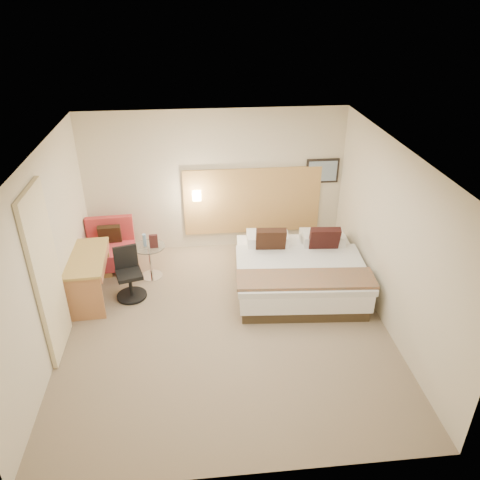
{
  "coord_description": "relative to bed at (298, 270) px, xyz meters",
  "views": [
    {
      "loc": [
        -0.36,
        -5.63,
        4.55
      ],
      "look_at": [
        0.29,
        0.8,
        1.03
      ],
      "focal_mm": 35.0,
      "sensor_mm": 36.0,
      "label": 1
    }
  ],
  "objects": [
    {
      "name": "bottle_a",
      "position": [
        -2.57,
        0.61,
        0.39
      ],
      "size": [
        0.07,
        0.07,
        0.22
      ],
      "primitive_type": "cylinder",
      "rotation": [
        0.0,
        0.0,
        0.07
      ],
      "color": "#8AB4D5",
      "rests_on": "side_table"
    },
    {
      "name": "headboard_panel",
      "position": [
        -0.59,
        1.57,
        0.62
      ],
      "size": [
        2.6,
        0.04,
        1.3
      ],
      "primitive_type": "cube",
      "color": "#BB8848",
      "rests_on": "wall_back"
    },
    {
      "name": "menu_folder",
      "position": [
        -2.41,
        0.54,
        0.4
      ],
      "size": [
        0.15,
        0.07,
        0.24
      ],
      "primitive_type": "cube",
      "rotation": [
        0.0,
        0.0,
        0.07
      ],
      "color": "#3E1A19",
      "rests_on": "side_table"
    },
    {
      "name": "wall_front",
      "position": [
        -1.29,
        -3.41,
        1.02
      ],
      "size": [
        4.8,
        0.02,
        2.7
      ],
      "primitive_type": "cube",
      "color": "beige",
      "rests_on": "floor"
    },
    {
      "name": "desk",
      "position": [
        -3.41,
        0.04,
        0.29
      ],
      "size": [
        0.65,
        1.29,
        0.79
      ],
      "color": "#AA8742",
      "rests_on": "floor"
    },
    {
      "name": "curtain",
      "position": [
        -3.65,
        -1.15,
        0.89
      ],
      "size": [
        0.06,
        0.9,
        2.42
      ],
      "primitive_type": "cube",
      "color": "beige",
      "rests_on": "wall_left"
    },
    {
      "name": "wall_left",
      "position": [
        -3.7,
        -0.9,
        1.02
      ],
      "size": [
        0.02,
        5.0,
        2.7
      ],
      "primitive_type": "cube",
      "color": "beige",
      "rests_on": "floor"
    },
    {
      "name": "art_canvas",
      "position": [
        0.73,
        1.56,
        1.17
      ],
      "size": [
        0.54,
        0.01,
        0.39
      ],
      "primitive_type": "cube",
      "color": "#778FA4",
      "rests_on": "wall_back"
    },
    {
      "name": "desk_chair",
      "position": [
        -2.81,
        0.03,
        0.03
      ],
      "size": [
        0.61,
        0.61,
        0.87
      ],
      "color": "black",
      "rests_on": "floor"
    },
    {
      "name": "bed",
      "position": [
        0.0,
        0.0,
        0.0
      ],
      "size": [
        2.21,
        2.16,
        1.02
      ],
      "color": "#392C1C",
      "rests_on": "floor"
    },
    {
      "name": "lamp_arm",
      "position": [
        -1.64,
        1.52,
        0.82
      ],
      "size": [
        0.02,
        0.12,
        0.02
      ],
      "primitive_type": "cylinder",
      "rotation": [
        1.57,
        0.0,
        0.0
      ],
      "color": "silver",
      "rests_on": "wall_back"
    },
    {
      "name": "lounge_chair",
      "position": [
        -3.24,
        1.03,
        0.02
      ],
      "size": [
        0.88,
        0.78,
        0.88
      ],
      "color": "tan",
      "rests_on": "floor"
    },
    {
      "name": "art_frame",
      "position": [
        0.73,
        1.58,
        1.17
      ],
      "size": [
        0.62,
        0.03,
        0.47
      ],
      "primitive_type": "cube",
      "color": "black",
      "rests_on": "wall_back"
    },
    {
      "name": "floor",
      "position": [
        -1.29,
        -0.9,
        -0.34
      ],
      "size": [
        4.8,
        5.0,
        0.02
      ],
      "primitive_type": "cube",
      "color": "#776650",
      "rests_on": "ground"
    },
    {
      "name": "lamp_shade",
      "position": [
        -1.64,
        1.46,
        0.82
      ],
      "size": [
        0.15,
        0.15,
        0.15
      ],
      "primitive_type": "cube",
      "color": "#FFEDC6",
      "rests_on": "wall_back"
    },
    {
      "name": "wall_right",
      "position": [
        1.12,
        -0.9,
        1.02
      ],
      "size": [
        0.02,
        5.0,
        2.7
      ],
      "primitive_type": "cube",
      "color": "beige",
      "rests_on": "floor"
    },
    {
      "name": "wall_back",
      "position": [
        -1.29,
        1.61,
        1.02
      ],
      "size": [
        4.8,
        0.02,
        2.7
      ],
      "primitive_type": "cube",
      "color": "beige",
      "rests_on": "floor"
    },
    {
      "name": "side_table",
      "position": [
        -2.5,
        0.59,
        0.01
      ],
      "size": [
        0.59,
        0.59,
        0.61
      ],
      "color": "white",
      "rests_on": "floor"
    },
    {
      "name": "ceiling",
      "position": [
        -1.29,
        -0.9,
        2.38
      ],
      "size": [
        4.8,
        5.0,
        0.02
      ],
      "primitive_type": "cube",
      "color": "silver",
      "rests_on": "floor"
    }
  ]
}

